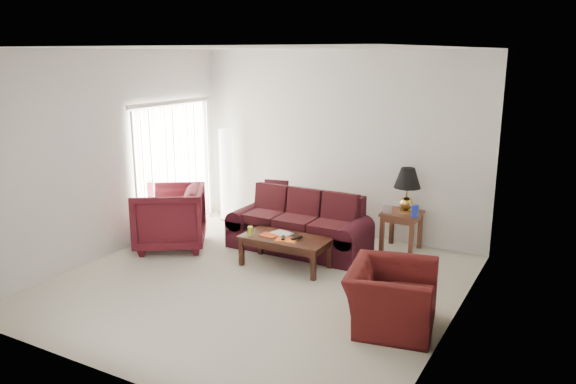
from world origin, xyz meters
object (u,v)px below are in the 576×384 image
object	(u,v)px
armchair_right	(391,297)
coffee_table	(285,252)
sofa	(299,223)
floor_lamp	(226,175)
end_table	(401,231)
armchair_left	(169,217)

from	to	relation	value
armchair_right	coffee_table	world-z (taller)	armchair_right
armchair_right	coffee_table	xyz separation A→B (m)	(-1.88, 0.98, -0.12)
sofa	armchair_right	bearing A→B (deg)	-39.88
sofa	floor_lamp	distance (m)	2.10
sofa	end_table	bearing A→B (deg)	28.56
sofa	armchair_right	size ratio (longest dim) A/B	2.02
floor_lamp	end_table	bearing A→B (deg)	-0.88
floor_lamp	armchair_left	xyz separation A→B (m)	(0.09, -1.66, -0.35)
sofa	armchair_right	distance (m)	2.63
armchair_right	end_table	bearing A→B (deg)	4.68
floor_lamp	coffee_table	bearing A→B (deg)	-36.17
end_table	armchair_right	size ratio (longest dim) A/B	0.57
floor_lamp	armchair_left	size ratio (longest dim) A/B	1.57
end_table	sofa	bearing A→B (deg)	-150.79
sofa	coffee_table	size ratio (longest dim) A/B	1.71
sofa	floor_lamp	xyz separation A→B (m)	(-1.90, 0.81, 0.40)
sofa	armchair_left	xyz separation A→B (m)	(-1.81, -0.85, 0.05)
coffee_table	end_table	bearing A→B (deg)	29.71
coffee_table	armchair_right	bearing A→B (deg)	-47.86
floor_lamp	armchair_left	distance (m)	1.70
end_table	floor_lamp	xyz separation A→B (m)	(-3.26, 0.05, 0.53)
sofa	coffee_table	xyz separation A→B (m)	(0.15, -0.69, -0.22)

